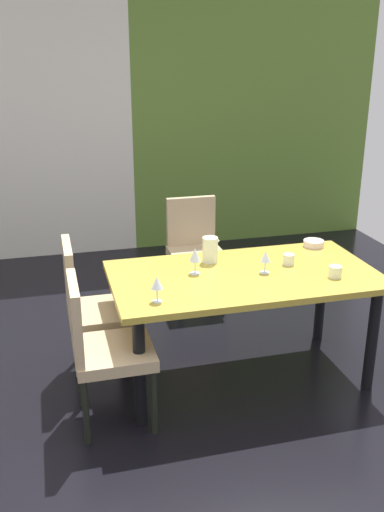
% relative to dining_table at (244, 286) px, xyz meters
% --- Properties ---
extents(ground_plane, '(5.94, 6.36, 0.02)m').
position_rel_dining_table_xyz_m(ground_plane, '(-0.52, -0.33, -0.66)').
color(ground_plane, black).
extents(garden_window_panel, '(2.70, 0.10, 2.84)m').
position_rel_dining_table_xyz_m(garden_window_panel, '(1.10, 2.79, 0.77)').
color(garden_window_panel, '#597B30').
rests_on(garden_window_panel, ground_plane).
extents(dining_table, '(1.68, 0.90, 0.74)m').
position_rel_dining_table_xyz_m(dining_table, '(0.00, 0.00, 0.00)').
color(dining_table, gold).
rests_on(dining_table, ground_plane).
extents(chair_left_far, '(0.44, 0.44, 0.94)m').
position_rel_dining_table_xyz_m(chair_left_far, '(-0.95, 0.26, -0.13)').
color(chair_left_far, tan).
rests_on(chair_left_far, ground_plane).
extents(chair_left_near, '(0.44, 0.44, 0.90)m').
position_rel_dining_table_xyz_m(chair_left_near, '(-0.95, -0.26, -0.14)').
color(chair_left_near, tan).
rests_on(chair_left_near, ground_plane).
extents(chair_head_far, '(0.44, 0.45, 0.90)m').
position_rel_dining_table_xyz_m(chair_head_far, '(0.01, 1.23, -0.14)').
color(chair_head_far, tan).
rests_on(chair_head_far, ground_plane).
extents(wine_glass_corner, '(0.07, 0.07, 0.15)m').
position_rel_dining_table_xyz_m(wine_glass_corner, '(-0.61, -0.28, 0.20)').
color(wine_glass_corner, silver).
rests_on(wine_glass_corner, dining_table).
extents(wine_glass_near_shelf, '(0.06, 0.06, 0.14)m').
position_rel_dining_table_xyz_m(wine_glass_near_shelf, '(0.13, -0.02, 0.19)').
color(wine_glass_near_shelf, silver).
rests_on(wine_glass_near_shelf, dining_table).
extents(wine_glass_center, '(0.07, 0.07, 0.17)m').
position_rel_dining_table_xyz_m(wine_glass_center, '(-0.30, 0.07, 0.21)').
color(wine_glass_center, silver).
rests_on(wine_glass_center, dining_table).
extents(serving_bowl_north, '(0.15, 0.15, 0.05)m').
position_rel_dining_table_xyz_m(serving_bowl_north, '(0.65, 0.36, 0.11)').
color(serving_bowl_north, silver).
rests_on(serving_bowl_north, dining_table).
extents(cup_right, '(0.07, 0.07, 0.07)m').
position_rel_dining_table_xyz_m(cup_right, '(0.33, 0.07, 0.12)').
color(cup_right, silver).
rests_on(cup_right, dining_table).
extents(cup_rear, '(0.08, 0.08, 0.07)m').
position_rel_dining_table_xyz_m(cup_rear, '(0.52, -0.20, 0.12)').
color(cup_rear, '#E9F1C7').
rests_on(cup_rear, dining_table).
extents(pitcher_left, '(0.12, 0.10, 0.17)m').
position_rel_dining_table_xyz_m(pitcher_left, '(-0.15, 0.25, 0.17)').
color(pitcher_left, white).
rests_on(pitcher_left, dining_table).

